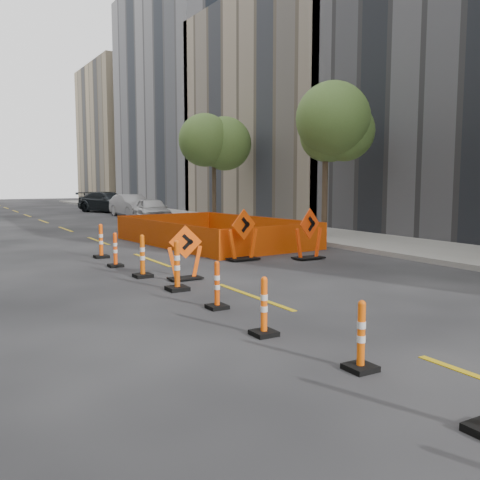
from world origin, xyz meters
TOP-DOWN VIEW (x-y plane):
  - ground_plane at (0.00, 0.00)m, footprint 140.00×140.00m
  - sidewalk_right at (9.00, 12.00)m, footprint 4.00×90.00m
  - bld_right_c at (17.00, 23.80)m, footprint 12.00×16.00m
  - bld_right_d at (17.00, 40.20)m, footprint 12.00×18.00m
  - bld_right_e at (17.00, 58.60)m, footprint 12.00×14.00m
  - tree_r_b at (8.40, 12.00)m, footprint 2.80×2.80m
  - tree_r_c at (8.40, 22.00)m, footprint 2.80×2.80m
  - channelizer_2 at (-1.11, -0.47)m, footprint 0.37×0.37m
  - channelizer_3 at (-1.34, 1.48)m, footprint 0.37×0.37m
  - channelizer_4 at (-1.15, 3.43)m, footprint 0.36×0.36m
  - channelizer_5 at (-1.13, 5.38)m, footprint 0.45×0.45m
  - channelizer_6 at (-1.24, 7.34)m, footprint 0.43×0.43m
  - channelizer_7 at (-1.34, 9.29)m, footprint 0.39×0.39m
  - channelizer_8 at (-1.20, 11.24)m, footprint 0.43×0.43m
  - chevron_sign_left at (-0.45, 6.47)m, footprint 1.01×0.76m
  - chevron_sign_center at (2.41, 8.52)m, footprint 1.16×0.84m
  - chevron_sign_right at (4.30, 7.71)m, footprint 1.20×0.90m
  - safety_fence at (3.64, 12.89)m, footprint 5.26×8.12m
  - parked_car_near at (5.55, 24.52)m, footprint 2.23×4.36m
  - parked_car_mid at (5.95, 29.46)m, footprint 1.79×4.59m
  - parked_car_far at (6.00, 35.02)m, footprint 4.27×5.83m

SIDE VIEW (x-z plane):
  - ground_plane at x=0.00m, z-range 0.00..0.00m
  - sidewalk_right at x=9.00m, z-range 0.00..0.15m
  - channelizer_4 at x=-1.15m, z-range 0.00..0.93m
  - channelizer_2 at x=-1.11m, z-range 0.00..0.93m
  - channelizer_3 at x=-1.34m, z-range 0.00..0.95m
  - safety_fence at x=3.64m, z-range 0.00..0.96m
  - channelizer_7 at x=-1.34m, z-range 0.00..0.98m
  - channelizer_8 at x=-1.20m, z-range 0.00..1.08m
  - channelizer_6 at x=-1.24m, z-range 0.00..1.09m
  - channelizer_5 at x=-1.13m, z-range 0.00..1.13m
  - chevron_sign_left at x=-0.45m, z-range 0.00..1.35m
  - parked_car_near at x=5.55m, z-range 0.00..1.42m
  - parked_car_mid at x=5.95m, z-range 0.00..1.49m
  - parked_car_far at x=6.00m, z-range 0.00..1.57m
  - chevron_sign_center at x=2.41m, z-range 0.00..1.58m
  - chevron_sign_right at x=4.30m, z-range 0.00..1.59m
  - tree_r_b at x=8.40m, z-range 1.55..7.50m
  - tree_r_c at x=8.40m, z-range 1.55..7.50m
  - bld_right_c at x=17.00m, z-range 0.00..14.00m
  - bld_right_e at x=17.00m, z-range 0.00..16.00m
  - bld_right_d at x=17.00m, z-range 0.00..20.00m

